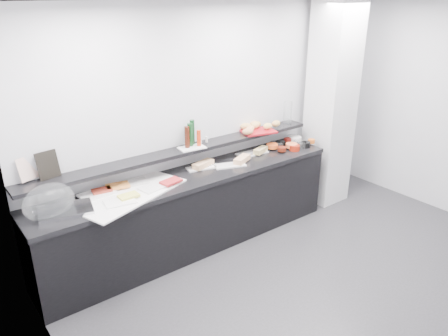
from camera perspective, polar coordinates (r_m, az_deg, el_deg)
ground at (r=4.62m, az=16.17°, el=-15.78°), size 5.00×5.00×0.00m
back_wall at (r=5.27m, az=0.25°, el=6.46°), size 5.00×0.02×2.70m
ceiling at (r=3.69m, az=20.86°, el=19.64°), size 5.00×5.00×0.00m
column at (r=6.05m, az=13.77°, el=7.91°), size 0.50×0.50×2.70m
buffet_cabinet at (r=5.01m, az=-4.04°, el=-5.90°), size 3.60×0.60×0.85m
counter_top at (r=4.81m, az=-4.18°, el=-1.17°), size 3.62×0.62×0.05m
wall_shelf at (r=4.85m, az=-5.41°, el=2.25°), size 3.60×0.25×0.04m
cloche_base at (r=4.24m, az=-19.97°, el=-5.27°), size 0.53×0.42×0.04m
cloche_dome at (r=4.21m, az=-21.89°, el=-4.14°), size 0.52×0.38×0.34m
linen_runner at (r=4.44m, az=-12.28°, el=-3.28°), size 1.27×0.89×0.01m
platter_meat_a at (r=4.48m, az=-16.24°, el=-3.26°), size 0.36×0.26×0.01m
food_meat_a at (r=4.49m, az=-15.67°, el=-2.83°), size 0.20×0.14×0.02m
platter_salmon at (r=4.64m, az=-11.54°, el=-1.86°), size 0.28×0.21×0.01m
food_salmon at (r=4.56m, az=-13.71°, el=-2.26°), size 0.26×0.19×0.02m
platter_cheese at (r=4.26m, az=-13.44°, el=-4.30°), size 0.32×0.24×0.01m
food_cheese at (r=4.31m, az=-12.35°, el=-3.57°), size 0.19×0.12×0.02m
platter_meat_b at (r=4.50m, az=-9.17°, el=-2.46°), size 0.32×0.24×0.01m
food_meat_b at (r=4.56m, az=-6.93°, el=-1.75°), size 0.24×0.17×0.02m
sandwich_plate_left at (r=4.97m, az=-3.01°, el=0.04°), size 0.35×0.21×0.01m
sandwich_food_left at (r=4.97m, az=-2.74°, el=0.51°), size 0.29×0.17×0.06m
tongs_left at (r=5.00m, az=-1.63°, el=0.38°), size 0.16×0.05×0.01m
sandwich_plate_mid at (r=5.03m, az=0.77°, el=0.35°), size 0.39×0.27×0.01m
sandwich_food_mid at (r=5.11m, az=2.37°, el=1.15°), size 0.28×0.20×0.06m
tongs_mid at (r=5.10m, az=2.09°, el=0.79°), size 0.14×0.09×0.01m
sandwich_plate_right at (r=5.42m, az=3.69°, el=1.96°), size 0.41×0.20×0.01m
sandwich_food_right at (r=5.41m, az=4.81°, el=2.33°), size 0.24×0.16×0.06m
tongs_right at (r=5.31m, az=3.27°, el=1.65°), size 0.16×0.02×0.01m
bowl_glass_fruit at (r=5.65m, az=6.86°, el=3.01°), size 0.19×0.19×0.07m
fill_glass_fruit at (r=5.57m, az=6.32°, el=2.88°), size 0.18×0.18×0.05m
bowl_black_jam at (r=5.70m, az=7.36°, el=3.13°), size 0.16×0.16×0.07m
fill_black_jam at (r=5.82m, az=8.30°, el=3.64°), size 0.13×0.13×0.05m
bowl_glass_cream at (r=5.93m, az=9.11°, el=3.82°), size 0.26×0.26×0.07m
fill_glass_cream at (r=5.90m, az=9.25°, el=3.82°), size 0.18×0.18×0.05m
bowl_red_jam at (r=5.58m, az=9.20°, el=2.63°), size 0.15×0.15×0.07m
fill_red_jam at (r=5.48m, az=7.56°, el=2.48°), size 0.11×0.11×0.05m
bowl_glass_salmon at (r=5.72m, az=9.82°, el=3.07°), size 0.23×0.23×0.07m
fill_glass_salmon at (r=5.62m, az=8.82°, el=2.92°), size 0.19×0.19×0.05m
bowl_black_fruit at (r=5.72m, az=10.63°, el=3.03°), size 0.14×0.14×0.07m
fill_black_fruit at (r=5.83m, az=11.35°, el=3.46°), size 0.09×0.09×0.05m
framed_print at (r=4.36m, az=-22.03°, el=0.38°), size 0.21×0.10×0.26m
print_art at (r=4.35m, az=-24.17°, el=-0.01°), size 0.21×0.12×0.22m
condiment_tray at (r=4.86m, az=-4.21°, el=2.65°), size 0.31×0.21×0.01m
bottle_green_a at (r=4.88m, az=-4.43°, el=4.38°), size 0.07×0.07×0.26m
bottle_brown at (r=4.82m, az=-4.84°, el=4.05°), size 0.06×0.06×0.24m
bottle_green_b at (r=4.93m, az=-4.17°, el=4.71°), size 0.06×0.06×0.28m
bottle_hot at (r=4.88m, az=-3.31°, el=3.92°), size 0.05×0.05×0.18m
shaker_salt at (r=5.01m, az=-2.30°, el=3.77°), size 0.04×0.04×0.07m
shaker_pepper at (r=4.98m, az=-3.14°, el=3.64°), size 0.03×0.03×0.07m
bread_tray at (r=5.43m, az=4.48°, el=4.80°), size 0.47×0.38×0.02m
bread_roll_nw at (r=5.45m, az=2.87°, el=5.46°), size 0.17×0.14×0.08m
bread_roll_n at (r=5.54m, az=4.03°, el=5.72°), size 0.15×0.09×0.08m
bread_roll_ne at (r=5.54m, az=4.23°, el=5.70°), size 0.15×0.12×0.08m
bread_roll_sw at (r=5.25m, az=3.12°, el=4.78°), size 0.16×0.13×0.08m
bread_roll_s at (r=5.48m, az=5.71°, el=5.46°), size 0.13×0.09×0.08m
bread_roll_se at (r=5.60m, az=6.80°, el=5.79°), size 0.13×0.09×0.08m
bread_roll_midw at (r=5.34m, az=3.43°, el=5.10°), size 0.16×0.13×0.08m
bread_roll_mide at (r=5.49m, az=4.06°, el=5.56°), size 0.13×0.08×0.08m
carafe at (r=5.77m, az=8.32°, el=7.13°), size 0.15×0.15×0.30m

